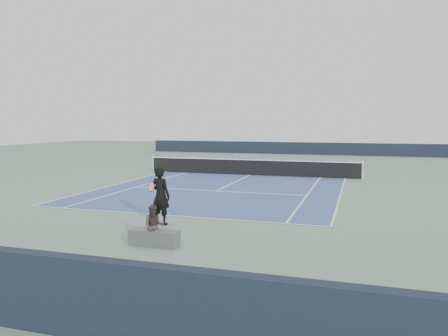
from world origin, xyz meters
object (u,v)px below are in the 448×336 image
(spectator_bench, at_px, (154,232))
(tennis_ball, at_px, (153,226))
(tennis_net, at_px, (250,167))
(tennis_player, at_px, (160,196))

(spectator_bench, bearing_deg, tennis_ball, 117.79)
(tennis_net, distance_m, tennis_player, 13.08)
(tennis_net, height_order, spectator_bench, tennis_net)
(tennis_net, bearing_deg, spectator_bench, -85.16)
(tennis_player, relative_size, tennis_ball, 27.21)
(tennis_net, height_order, tennis_ball, tennis_net)
(tennis_player, distance_m, tennis_ball, 0.96)
(tennis_player, bearing_deg, spectator_bench, -68.35)
(tennis_ball, bearing_deg, spectator_bench, -62.21)
(tennis_net, relative_size, tennis_ball, 194.74)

